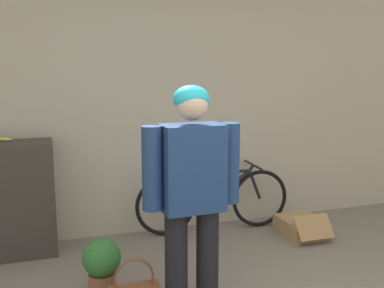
# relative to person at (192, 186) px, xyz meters

# --- Properties ---
(wall_back) EXTENTS (8.00, 0.07, 2.60)m
(wall_back) POSITION_rel_person_xyz_m (0.26, 1.75, 0.37)
(wall_back) COLOR #B7AD99
(wall_back) RESTS_ON ground_plane
(side_shelf) EXTENTS (0.88, 0.40, 1.05)m
(side_shelf) POSITION_rel_person_xyz_m (-1.29, 1.50, -0.40)
(side_shelf) COLOR #38332D
(side_shelf) RESTS_ON ground_plane
(person) EXTENTS (0.67, 0.26, 1.59)m
(person) POSITION_rel_person_xyz_m (0.00, 0.00, 0.00)
(person) COLOR black
(person) RESTS_ON ground_plane
(bicycle) EXTENTS (1.66, 0.46, 0.70)m
(bicycle) POSITION_rel_person_xyz_m (0.74, 1.50, -0.59)
(bicycle) COLOR black
(bicycle) RESTS_ON ground_plane
(cardboard_box) EXTENTS (0.40, 0.55, 0.27)m
(cardboard_box) POSITION_rel_person_xyz_m (1.55, 1.10, -0.84)
(cardboard_box) COLOR #A87F51
(cardboard_box) RESTS_ON ground_plane
(potted_plant) EXTENTS (0.28, 0.28, 0.47)m
(potted_plant) POSITION_rel_person_xyz_m (-0.56, 0.41, -0.66)
(potted_plant) COLOR brown
(potted_plant) RESTS_ON ground_plane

